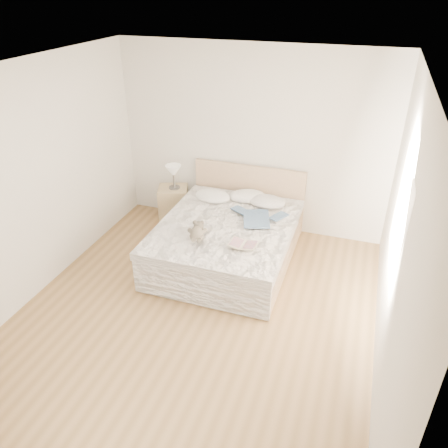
% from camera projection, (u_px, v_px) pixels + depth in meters
% --- Properties ---
extents(floor, '(4.00, 4.50, 0.00)m').
position_uv_depth(floor, '(196.00, 312.00, 5.12)').
color(floor, brown).
rests_on(floor, ground).
extents(ceiling, '(4.00, 4.50, 0.00)m').
position_uv_depth(ceiling, '(187.00, 73.00, 3.79)').
color(ceiling, white).
rests_on(ceiling, ground).
extents(wall_back, '(4.00, 0.02, 2.70)m').
position_uv_depth(wall_back, '(251.00, 141.00, 6.31)').
color(wall_back, silver).
rests_on(wall_back, ground).
extents(wall_front, '(4.00, 0.02, 2.70)m').
position_uv_depth(wall_front, '(49.00, 377.00, 2.60)').
color(wall_front, silver).
rests_on(wall_front, ground).
extents(wall_left, '(0.02, 4.50, 2.70)m').
position_uv_depth(wall_left, '(31.00, 184.00, 5.01)').
color(wall_left, silver).
rests_on(wall_left, ground).
extents(wall_right, '(0.02, 4.50, 2.70)m').
position_uv_depth(wall_right, '(399.00, 244.00, 3.90)').
color(wall_right, silver).
rests_on(wall_right, ground).
extents(window, '(0.02, 1.30, 1.10)m').
position_uv_depth(window, '(400.00, 219.00, 4.10)').
color(window, white).
rests_on(window, wall_right).
extents(bed, '(1.72, 2.14, 1.00)m').
position_uv_depth(bed, '(228.00, 239.00, 5.95)').
color(bed, tan).
rests_on(bed, floor).
extents(nightstand, '(0.56, 0.53, 0.56)m').
position_uv_depth(nightstand, '(174.00, 204.00, 6.93)').
color(nightstand, tan).
rests_on(nightstand, floor).
extents(table_lamp, '(0.28, 0.28, 0.37)m').
position_uv_depth(table_lamp, '(174.00, 172.00, 6.66)').
color(table_lamp, '#47423D').
rests_on(table_lamp, nightstand).
extents(pillow_left, '(0.57, 0.43, 0.16)m').
position_uv_depth(pillow_left, '(213.00, 196.00, 6.36)').
color(pillow_left, white).
rests_on(pillow_left, bed).
extents(pillow_middle, '(0.62, 0.52, 0.16)m').
position_uv_depth(pillow_middle, '(248.00, 196.00, 6.36)').
color(pillow_middle, white).
rests_on(pillow_middle, bed).
extents(pillow_right, '(0.54, 0.39, 0.16)m').
position_uv_depth(pillow_right, '(267.00, 201.00, 6.21)').
color(pillow_right, silver).
rests_on(pillow_right, bed).
extents(blouse, '(0.68, 0.70, 0.02)m').
position_uv_depth(blouse, '(256.00, 219.00, 5.79)').
color(blouse, '#334C6C').
rests_on(blouse, bed).
extents(photo_book, '(0.34, 0.29, 0.02)m').
position_uv_depth(photo_book, '(217.00, 196.00, 6.37)').
color(photo_book, white).
rests_on(photo_book, bed).
extents(childrens_book, '(0.36, 0.25, 0.02)m').
position_uv_depth(childrens_book, '(243.00, 245.00, 5.23)').
color(childrens_book, beige).
rests_on(childrens_book, bed).
extents(teddy_bear, '(0.30, 0.35, 0.16)m').
position_uv_depth(teddy_bear, '(197.00, 237.00, 5.35)').
color(teddy_bear, brown).
rests_on(teddy_bear, bed).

